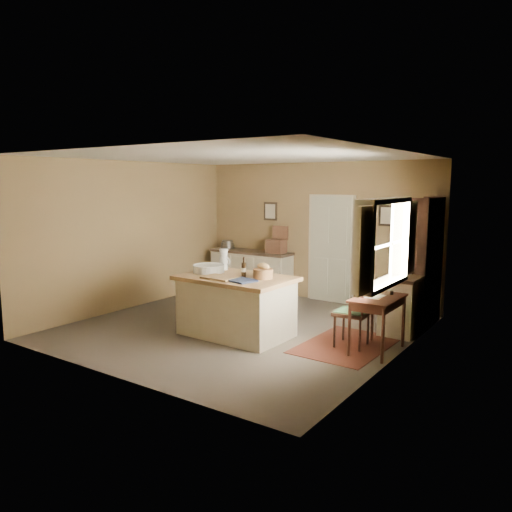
{
  "coord_description": "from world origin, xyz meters",
  "views": [
    {
      "loc": [
        4.58,
        -6.23,
        2.29
      ],
      "look_at": [
        0.14,
        0.22,
        1.15
      ],
      "focal_mm": 35.0,
      "sensor_mm": 36.0,
      "label": 1
    }
  ],
  "objects_px": {
    "desk_chair": "(352,313)",
    "right_cabinet": "(404,303)",
    "sideboard": "(251,271)",
    "work_island": "(236,304)",
    "shelving_unit": "(427,262)",
    "writing_desk": "(378,304)"
  },
  "relations": [
    {
      "from": "work_island",
      "to": "writing_desk",
      "type": "distance_m",
      "value": 2.12
    },
    {
      "from": "work_island",
      "to": "right_cabinet",
      "type": "relative_size",
      "value": 1.73
    },
    {
      "from": "writing_desk",
      "to": "shelving_unit",
      "type": "distance_m",
      "value": 1.74
    },
    {
      "from": "right_cabinet",
      "to": "writing_desk",
      "type": "bearing_deg",
      "value": -89.99
    },
    {
      "from": "right_cabinet",
      "to": "work_island",
      "type": "bearing_deg",
      "value": -141.75
    },
    {
      "from": "desk_chair",
      "to": "right_cabinet",
      "type": "xyz_separation_m",
      "value": [
        0.38,
        1.12,
        -0.03
      ]
    },
    {
      "from": "writing_desk",
      "to": "right_cabinet",
      "type": "height_order",
      "value": "right_cabinet"
    },
    {
      "from": "work_island",
      "to": "shelving_unit",
      "type": "bearing_deg",
      "value": 45.99
    },
    {
      "from": "shelving_unit",
      "to": "sideboard",
      "type": "bearing_deg",
      "value": 174.62
    },
    {
      "from": "desk_chair",
      "to": "right_cabinet",
      "type": "bearing_deg",
      "value": 66.86
    },
    {
      "from": "writing_desk",
      "to": "right_cabinet",
      "type": "xyz_separation_m",
      "value": [
        -0.0,
        1.13,
        -0.21
      ]
    },
    {
      "from": "sideboard",
      "to": "writing_desk",
      "type": "height_order",
      "value": "sideboard"
    },
    {
      "from": "work_island",
      "to": "writing_desk",
      "type": "height_order",
      "value": "work_island"
    },
    {
      "from": "work_island",
      "to": "desk_chair",
      "type": "xyz_separation_m",
      "value": [
        1.67,
        0.49,
        0.0
      ]
    },
    {
      "from": "desk_chair",
      "to": "work_island",
      "type": "bearing_deg",
      "value": -168.27
    },
    {
      "from": "sideboard",
      "to": "right_cabinet",
      "type": "xyz_separation_m",
      "value": [
        3.54,
        -0.92,
        -0.02
      ]
    },
    {
      "from": "desk_chair",
      "to": "right_cabinet",
      "type": "relative_size",
      "value": 0.98
    },
    {
      "from": "work_island",
      "to": "shelving_unit",
      "type": "relative_size",
      "value": 0.83
    },
    {
      "from": "work_island",
      "to": "sideboard",
      "type": "bearing_deg",
      "value": 121.7
    },
    {
      "from": "writing_desk",
      "to": "right_cabinet",
      "type": "relative_size",
      "value": 0.9
    },
    {
      "from": "work_island",
      "to": "shelving_unit",
      "type": "height_order",
      "value": "shelving_unit"
    },
    {
      "from": "work_island",
      "to": "shelving_unit",
      "type": "xyz_separation_m",
      "value": [
        2.21,
        2.19,
        0.55
      ]
    }
  ]
}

